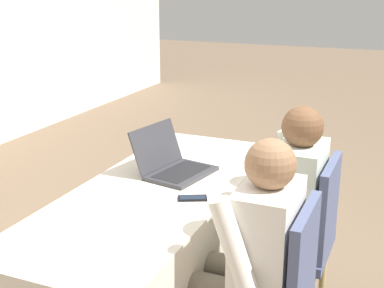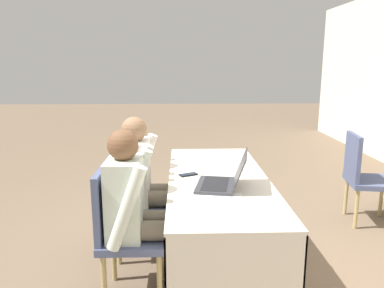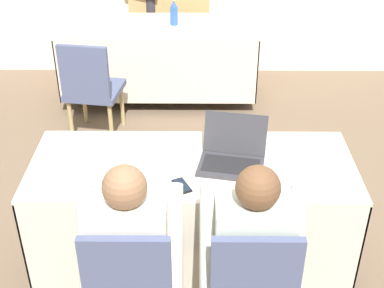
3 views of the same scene
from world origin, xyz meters
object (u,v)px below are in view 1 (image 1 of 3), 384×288
object	(u,v)px
laptop	(174,165)
chair_near_right	(301,235)
person_checkered_shirt	(248,255)
person_white_shirt	(283,203)
cell_phone	(193,198)

from	to	relation	value
laptop	chair_near_right	bearing A→B (deg)	-73.81
laptop	person_checkered_shirt	size ratio (longest dim) A/B	0.36
person_white_shirt	laptop	bearing A→B (deg)	-83.49
chair_near_right	person_white_shirt	world-z (taller)	person_white_shirt
cell_phone	person_white_shirt	distance (m)	0.50
laptop	person_checkered_shirt	xyz separation A→B (m)	(-0.51, -0.57, -0.14)
laptop	chair_near_right	xyz separation A→B (m)	(0.07, -0.67, -0.30)
cell_phone	chair_near_right	xyz separation A→B (m)	(0.34, -0.45, -0.26)
cell_phone	person_checkered_shirt	xyz separation A→B (m)	(-0.23, -0.35, -0.10)
cell_phone	person_checkered_shirt	bearing A→B (deg)	-150.07
laptop	person_white_shirt	world-z (taller)	person_white_shirt
chair_near_right	cell_phone	bearing A→B (deg)	-52.65
person_checkered_shirt	cell_phone	bearing A→B (deg)	-124.15
person_checkered_shirt	person_white_shirt	bearing A→B (deg)	-180.00
cell_phone	person_checkered_shirt	world-z (taller)	person_checkered_shirt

